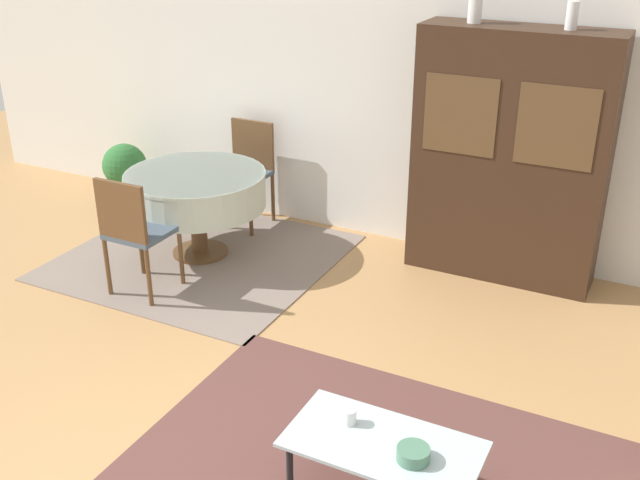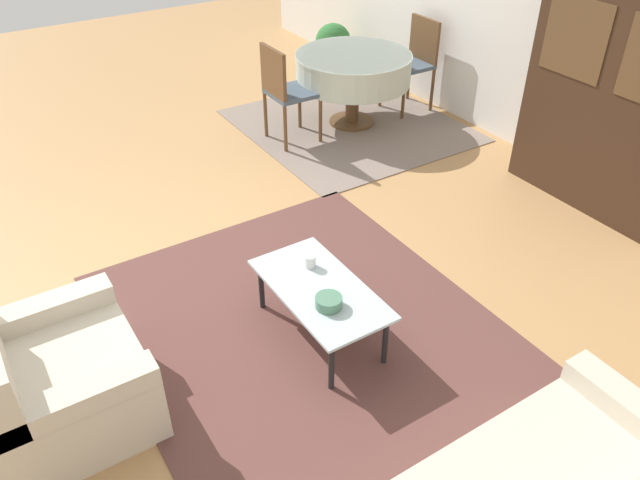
# 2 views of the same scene
# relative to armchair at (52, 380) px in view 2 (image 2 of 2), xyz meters

# --- Properties ---
(ground_plane) EXTENTS (14.00, 14.00, 0.00)m
(ground_plane) POSITION_rel_armchair_xyz_m (-0.82, 1.11, -0.30)
(ground_plane) COLOR tan
(wall_back) EXTENTS (10.00, 0.06, 2.70)m
(wall_back) POSITION_rel_armchair_xyz_m (-0.82, 4.74, 1.05)
(wall_back) COLOR white
(wall_back) RESTS_ON ground_plane
(area_rug) EXTENTS (2.90, 2.30, 0.01)m
(area_rug) POSITION_rel_armchair_xyz_m (0.22, 1.52, -0.29)
(area_rug) COLOR brown
(area_rug) RESTS_ON ground_plane
(dining_rug) EXTENTS (2.22, 2.10, 0.01)m
(dining_rug) POSITION_rel_armchair_xyz_m (-2.32, 3.56, -0.29)
(dining_rug) COLOR gray
(dining_rug) RESTS_ON ground_plane
(armchair) EXTENTS (0.92, 0.83, 0.81)m
(armchair) POSITION_rel_armchair_xyz_m (0.00, 0.00, 0.00)
(armchair) COLOR beige
(armchair) RESTS_ON ground_plane
(coffee_table) EXTENTS (0.98, 0.51, 0.38)m
(coffee_table) POSITION_rel_armchair_xyz_m (0.21, 1.58, 0.05)
(coffee_table) COLOR black
(coffee_table) RESTS_ON area_rug
(display_cabinet) EXTENTS (1.49, 0.45, 2.01)m
(display_cabinet) POSITION_rel_armchair_xyz_m (0.06, 4.47, 0.71)
(display_cabinet) COLOR #382316
(display_cabinet) RESTS_ON ground_plane
(dining_table) EXTENTS (1.19, 1.19, 0.75)m
(dining_table) POSITION_rel_armchair_xyz_m (-2.36, 3.62, 0.31)
(dining_table) COLOR brown
(dining_table) RESTS_ON dining_rug
(dining_chair_near) EXTENTS (0.44, 0.44, 0.97)m
(dining_chair_near) POSITION_rel_armchair_xyz_m (-2.36, 2.80, 0.27)
(dining_chair_near) COLOR brown
(dining_chair_near) RESTS_ON dining_rug
(dining_chair_far) EXTENTS (0.44, 0.44, 0.97)m
(dining_chair_far) POSITION_rel_armchair_xyz_m (-2.36, 4.43, 0.27)
(dining_chair_far) COLOR brown
(dining_chair_far) RESTS_ON dining_rug
(cup) EXTENTS (0.07, 0.07, 0.09)m
(cup) POSITION_rel_armchair_xyz_m (-0.01, 1.64, 0.13)
(cup) COLOR white
(cup) RESTS_ON coffee_table
(bowl) EXTENTS (0.16, 0.16, 0.07)m
(bowl) POSITION_rel_armchair_xyz_m (0.38, 1.53, 0.13)
(bowl) COLOR #4C7A60
(bowl) RESTS_ON coffee_table
(potted_plant) EXTENTS (0.44, 0.44, 0.64)m
(potted_plant) POSITION_rel_armchair_xyz_m (-3.70, 4.26, 0.07)
(potted_plant) COLOR #4C4C51
(potted_plant) RESTS_ON ground_plane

